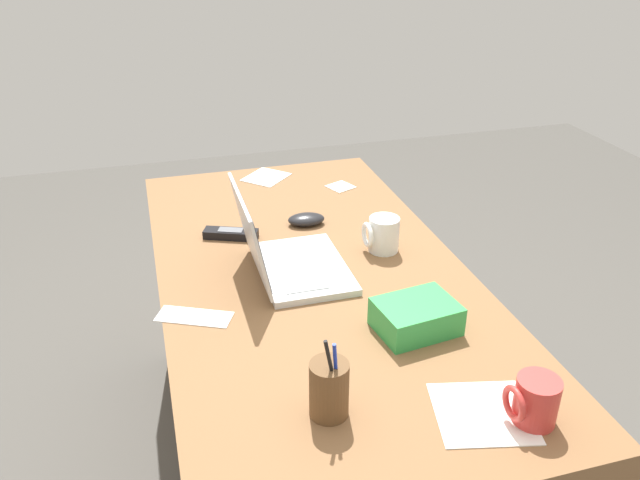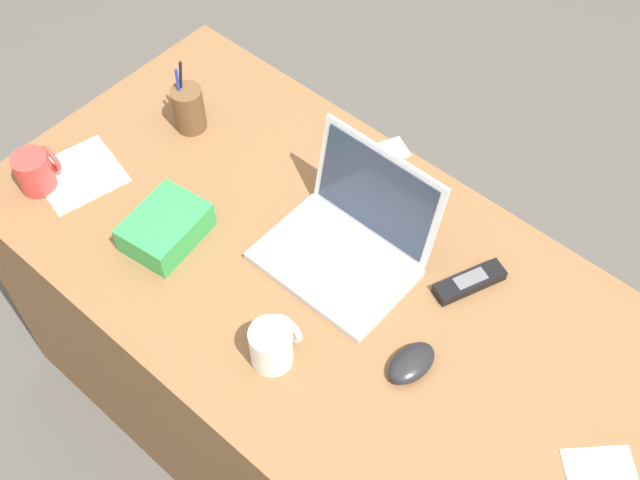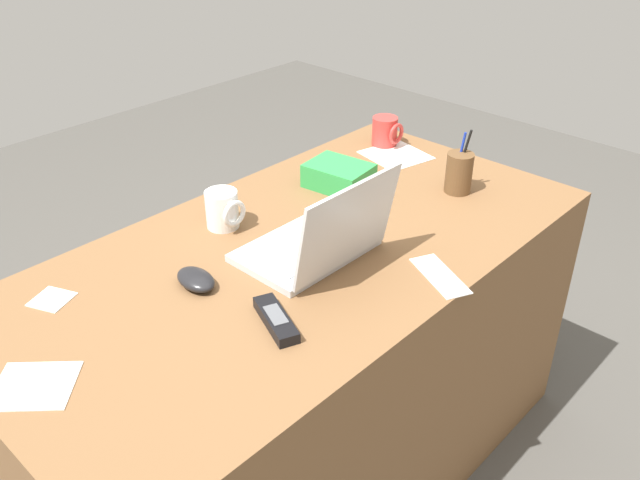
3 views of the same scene
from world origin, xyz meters
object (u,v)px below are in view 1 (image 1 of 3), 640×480
Objects in this scene: coffee_mug_white at (383,234)px; pen_holder at (329,389)px; coffee_mug_tall at (534,401)px; cordless_phone at (231,234)px; laptop at (286,257)px; computer_mouse at (306,219)px; snack_bag at (416,317)px.

pen_holder reaches higher than coffee_mug_white.
cordless_phone is at bearing 25.20° from coffee_mug_tall.
laptop reaches higher than cordless_phone.
computer_mouse is 1.12× the size of coffee_mug_white.
computer_mouse is 0.27m from coffee_mug_white.
coffee_mug_white is 0.43m from cordless_phone.
laptop is 1.80× the size of snack_bag.
pen_holder is 1.04× the size of snack_bag.
laptop reaches higher than coffee_mug_white.
computer_mouse is 0.80m from pen_holder.
snack_bag is (0.20, -0.26, -0.02)m from pen_holder.
laptop is 0.39m from snack_bag.
laptop is at bearing -4.49° from pen_holder.
computer_mouse is (0.26, -0.12, -0.03)m from laptop.
laptop is at bearing 159.69° from computer_mouse.
computer_mouse is at bearing 11.64° from coffee_mug_tall.
cordless_phone is (0.88, 0.41, -0.03)m from coffee_mug_tall.
computer_mouse is 0.63× the size of snack_bag.
laptop is 0.29m from computer_mouse.
pen_holder is (-0.78, 0.16, 0.04)m from computer_mouse.
computer_mouse is 0.92m from coffee_mug_tall.
coffee_mug_tall is at bearing -164.63° from snack_bag.
pen_holder is at bearing 150.64° from coffee_mug_white.
pen_holder is 0.33m from snack_bag.
cordless_phone is at bearing 100.96° from computer_mouse.
coffee_mug_tall is (-0.64, -0.31, -0.00)m from laptop.
coffee_mug_white is 1.05× the size of coffee_mug_tall.
cordless_phone is 0.64m from snack_bag.
coffee_mug_tall reaches higher than snack_bag.
coffee_mug_white is 0.54× the size of pen_holder.
snack_bag reaches higher than cordless_phone.
snack_bag is at bearing -165.68° from computer_mouse.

